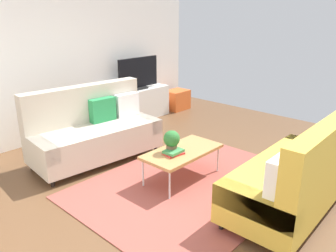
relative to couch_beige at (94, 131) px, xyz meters
The scene contains 15 objects.
ground_plane 1.55m from the couch_beige, 82.92° to the right, with size 7.68×7.68×0.00m, color brown.
wall_far 1.68m from the couch_beige, 82.19° to the left, with size 6.40×0.12×2.90m, color white.
area_rug 1.71m from the couch_beige, 78.62° to the right, with size 2.90×2.20×0.01m, color #9E4C42.
couch_beige is the anchor object (origin of this frame).
couch_green 2.92m from the couch_beige, 76.84° to the right, with size 1.92×0.88×1.10m.
coffee_table 1.47m from the couch_beige, 75.17° to the right, with size 1.10×0.56×0.42m.
tv_console 2.06m from the couch_beige, 28.77° to the left, with size 1.40×0.44×0.64m, color silver.
tv 2.11m from the couch_beige, 28.28° to the left, with size 1.00×0.20×0.64m.
storage_trunk 3.05m from the couch_beige, 17.05° to the left, with size 0.52×0.40×0.44m, color orange.
potted_plant 1.38m from the couch_beige, 80.15° to the right, with size 0.21×0.21×0.29m.
table_book_0 1.44m from the couch_beige, 82.03° to the right, with size 0.24×0.18×0.02m, color red.
table_book_1 1.44m from the couch_beige, 82.03° to the right, with size 0.24×0.18×0.03m, color #3F8C4C.
vase_0 1.63m from the couch_beige, 40.37° to the left, with size 0.09×0.09×0.19m, color #4C72B2.
vase_1 1.74m from the couch_beige, 37.23° to the left, with size 0.14×0.14×0.17m, color #4C72B2.
bottle_0 1.86m from the couch_beige, 31.29° to the left, with size 0.06×0.06×0.21m, color purple.
Camera 1 is at (-2.95, -2.59, 2.16)m, focal length 36.11 mm.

